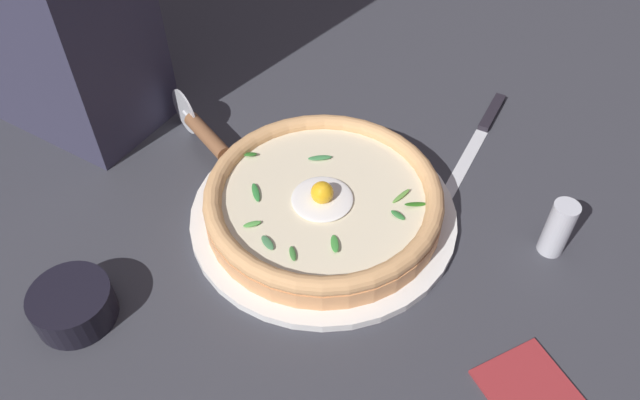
% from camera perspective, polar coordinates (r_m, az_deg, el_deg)
% --- Properties ---
extents(ground_plane, '(2.40, 2.40, 0.03)m').
position_cam_1_polar(ground_plane, '(0.83, 0.41, -1.94)').
color(ground_plane, '#36373E').
rests_on(ground_plane, ground).
extents(pizza_plate, '(0.35, 0.35, 0.01)m').
position_cam_1_polar(pizza_plate, '(0.81, 0.00, -1.26)').
color(pizza_plate, white).
rests_on(pizza_plate, ground).
extents(pizza, '(0.31, 0.31, 0.06)m').
position_cam_1_polar(pizza, '(0.79, 0.00, 0.12)').
color(pizza, '#E39E65').
rests_on(pizza, pizza_plate).
extents(side_bowl, '(0.09, 0.09, 0.04)m').
position_cam_1_polar(side_bowl, '(0.76, -22.15, -9.09)').
color(side_bowl, black).
rests_on(side_bowl, ground).
extents(pizza_cutter, '(0.11, 0.12, 0.07)m').
position_cam_1_polar(pizza_cutter, '(0.90, -11.07, 6.49)').
color(pizza_cutter, silver).
rests_on(pizza_cutter, ground).
extents(table_knife, '(0.24, 0.09, 0.01)m').
position_cam_1_polar(table_knife, '(0.97, 15.12, 6.59)').
color(table_knife, silver).
rests_on(table_knife, ground).
extents(pepper_shaker, '(0.03, 0.03, 0.08)m').
position_cam_1_polar(pepper_shaker, '(0.80, 21.46, -2.74)').
color(pepper_shaker, silver).
rests_on(pepper_shaker, ground).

